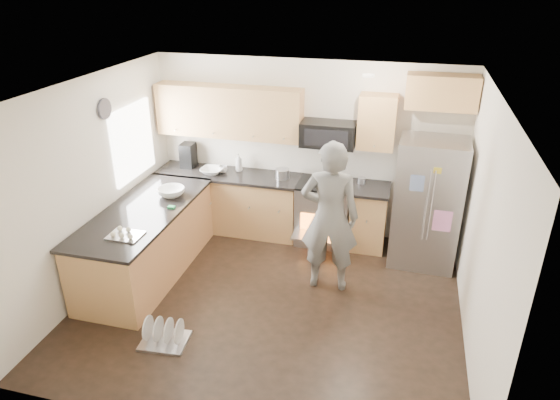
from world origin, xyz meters
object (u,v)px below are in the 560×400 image
(person, at_px, (330,217))
(dish_rack, at_px, (164,336))
(stove_range, at_px, (324,199))
(refrigerator, at_px, (427,203))

(person, bearing_deg, dish_rack, 40.27)
(person, relative_size, dish_rack, 3.68)
(person, bearing_deg, stove_range, -82.24)
(person, height_order, dish_rack, person)
(stove_range, relative_size, refrigerator, 1.02)
(person, xyz_separation_m, dish_rack, (-1.53, -1.53, -0.89))
(stove_range, height_order, person, person)
(refrigerator, bearing_deg, dish_rack, -135.83)
(dish_rack, bearing_deg, stove_range, 64.59)
(stove_range, relative_size, person, 0.92)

